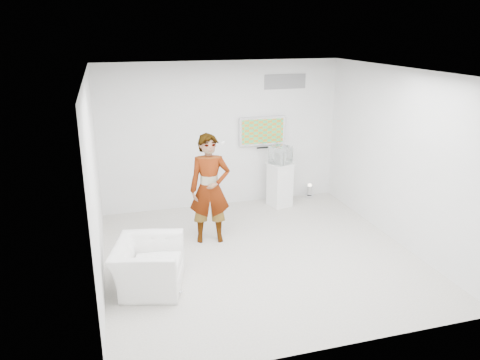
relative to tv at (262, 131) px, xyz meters
The scene contains 10 objects.
room 2.59m from the tv, 109.13° to the right, with size 5.01×5.01×3.00m.
tv is the anchor object (origin of this frame).
logo_decal 1.12m from the tv, ahead, with size 0.90×0.02×0.30m, color slate.
person 2.31m from the tv, 132.20° to the right, with size 0.70×0.46×1.93m, color white.
armchair 4.19m from the tv, 132.53° to the right, with size 1.06×0.93×0.69m, color white.
pedestal 1.18m from the tv, 54.34° to the right, with size 0.45×0.45×0.93m, color white.
floor_uplight 1.78m from the tv, ahead, with size 0.20×0.20×0.30m, color silver.
vitrine 0.65m from the tv, 54.34° to the right, with size 0.36×0.36×0.36m, color white.
console 0.70m from the tv, 54.34° to the right, with size 0.05×0.16×0.22m, color white.
wii_remote 1.99m from the tv, 128.51° to the right, with size 0.03×0.13×0.03m, color white.
Camera 1 is at (-2.26, -6.66, 3.62)m, focal length 35.00 mm.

